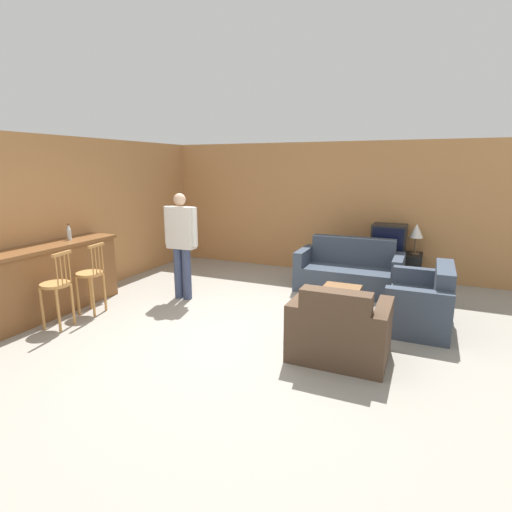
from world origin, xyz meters
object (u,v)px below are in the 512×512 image
at_px(loveseat_right, 422,303).
at_px(bottle, 69,233).
at_px(tv_unit, 387,267).
at_px(couch_far, 349,272).
at_px(coffee_table, 338,296).
at_px(person_by_window, 181,240).
at_px(bar_chair_mid, 91,278).
at_px(bar_chair_near, 57,289).
at_px(table_lamp, 416,232).
at_px(armchair_near, 339,332).
at_px(tv, 389,238).

distance_m(loveseat_right, bottle, 5.28).
relative_size(loveseat_right, tv_unit, 1.09).
relative_size(couch_far, coffee_table, 1.94).
relative_size(coffee_table, person_by_window, 0.53).
bearing_deg(person_by_window, bar_chair_mid, -127.39).
distance_m(bar_chair_near, bottle, 1.16).
relative_size(bar_chair_mid, loveseat_right, 0.81).
bearing_deg(couch_far, table_lamp, 37.86).
distance_m(couch_far, person_by_window, 2.95).
distance_m(couch_far, armchair_near, 2.65).
bearing_deg(tv_unit, bottle, -143.64).
height_order(bar_chair_mid, armchair_near, bar_chair_mid).
height_order(bar_chair_near, table_lamp, table_lamp).
relative_size(couch_far, tv, 2.92).
height_order(loveseat_right, table_lamp, table_lamp).
distance_m(coffee_table, tv_unit, 2.25).
height_order(couch_far, coffee_table, couch_far).
bearing_deg(loveseat_right, tv, 108.39).
xyz_separation_m(loveseat_right, table_lamp, (-0.21, 2.00, 0.67)).
relative_size(tv, bottle, 2.41).
relative_size(bar_chair_near, table_lamp, 1.89).
relative_size(tv_unit, table_lamp, 2.15).
distance_m(bottle, person_by_window, 1.70).
bearing_deg(table_lamp, bottle, -146.32).
xyz_separation_m(armchair_near, person_by_window, (-2.80, 1.07, 0.65)).
bearing_deg(coffee_table, person_by_window, -177.00).
height_order(bar_chair_mid, tv_unit, bar_chair_mid).
bearing_deg(armchair_near, loveseat_right, 59.31).
distance_m(tv_unit, bottle, 5.53).
height_order(coffee_table, bottle, bottle).
bearing_deg(tv_unit, table_lamp, -0.00).
bearing_deg(bottle, tv_unit, 36.36).
xyz_separation_m(couch_far, bottle, (-3.85, -2.45, 0.82)).
relative_size(bar_chair_near, armchair_near, 0.99).
xyz_separation_m(bar_chair_mid, table_lamp, (4.28, 3.45, 0.45)).
relative_size(loveseat_right, table_lamp, 2.34).
relative_size(bar_chair_near, tv, 1.74).
xyz_separation_m(tv, table_lamp, (0.46, 0.00, 0.15)).
relative_size(bar_chair_mid, tv_unit, 0.88).
distance_m(tv, person_by_window, 3.78).
relative_size(couch_far, armchair_near, 1.66).
height_order(bottle, table_lamp, bottle).
xyz_separation_m(armchair_near, loveseat_right, (0.83, 1.40, -0.00)).
bearing_deg(tv_unit, tv, -90.00).
relative_size(bottle, table_lamp, 0.45).
bearing_deg(table_lamp, coffee_table, -112.22).
height_order(coffee_table, person_by_window, person_by_window).
xyz_separation_m(loveseat_right, coffee_table, (-1.11, -0.20, 0.02)).
xyz_separation_m(tv_unit, table_lamp, (0.46, -0.00, 0.70)).
bearing_deg(table_lamp, loveseat_right, -84.15).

